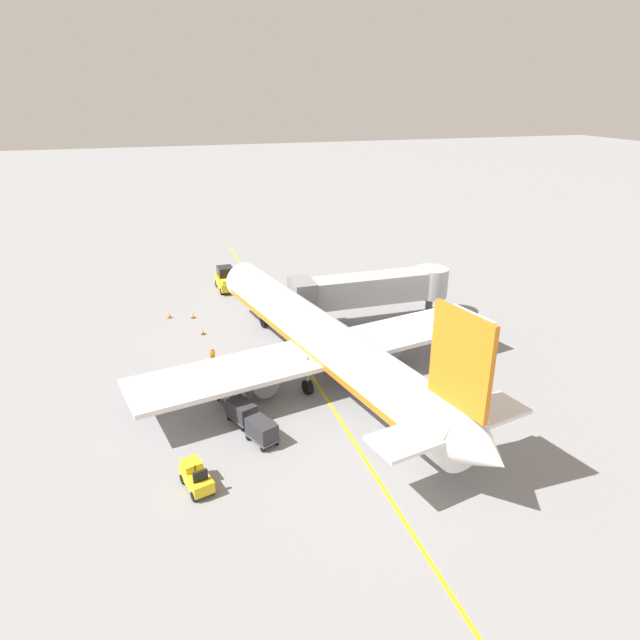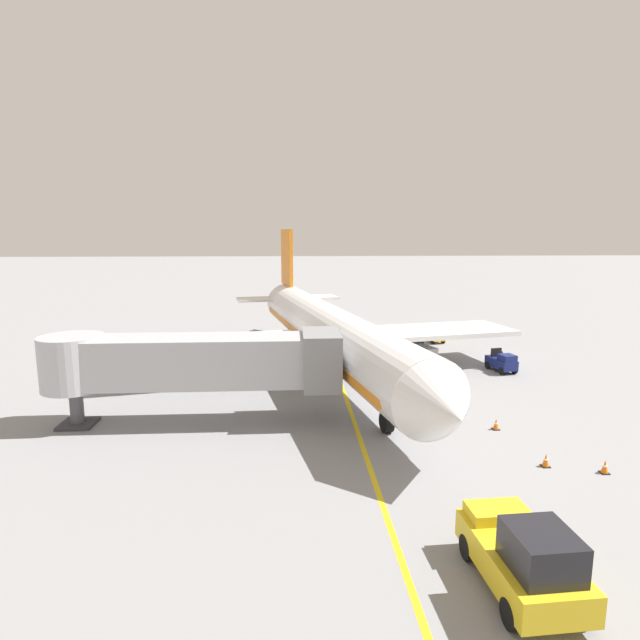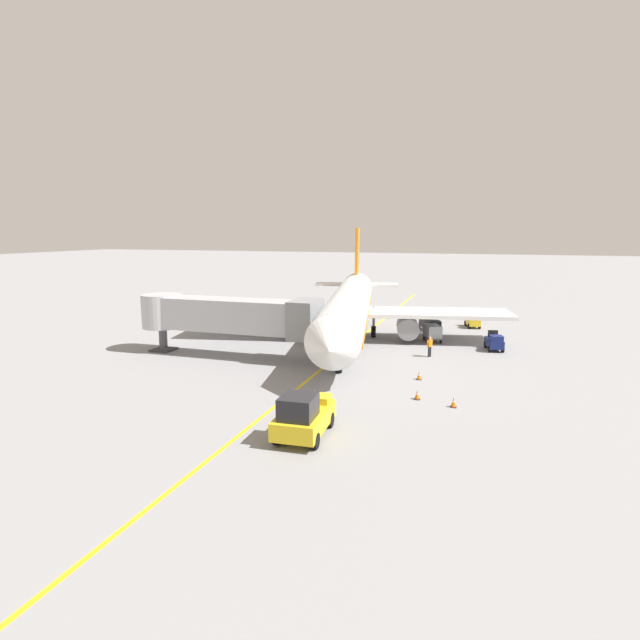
{
  "view_description": "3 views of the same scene",
  "coord_description": "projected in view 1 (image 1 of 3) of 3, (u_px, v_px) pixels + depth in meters",
  "views": [
    {
      "loc": [
        -11.23,
        -38.62,
        21.1
      ],
      "look_at": [
        2.18,
        3.81,
        2.65
      ],
      "focal_mm": 31.36,
      "sensor_mm": 36.0,
      "label": 1
    },
    {
      "loc": [
        3.42,
        34.59,
        10.2
      ],
      "look_at": [
        1.28,
        -1.94,
        3.94
      ],
      "focal_mm": 28.37,
      "sensor_mm": 36.0,
      "label": 2
    },
    {
      "loc": [
        -11.68,
        44.82,
        10.22
      ],
      "look_at": [
        2.82,
        1.32,
        2.26
      ],
      "focal_mm": 28.74,
      "sensor_mm": 36.0,
      "label": 3
    }
  ],
  "objects": [
    {
      "name": "jet_bridge",
      "position": [
        372.0,
        289.0,
        53.32
      ],
      "size": [
        15.84,
        3.5,
        4.98
      ],
      "color": "#A8AAAF",
      "rests_on": "ground"
    },
    {
      "name": "baggage_tug_trailing",
      "position": [
        150.0,
        393.0,
        40.42
      ],
      "size": [
        1.73,
        2.7,
        1.62
      ],
      "color": "navy",
      "rests_on": "ground"
    },
    {
      "name": "baggage_cart_third_in_train",
      "position": [
        262.0,
        430.0,
        35.67
      ],
      "size": [
        2.05,
        2.94,
        1.58
      ],
      "color": "#4C4C51",
      "rests_on": "ground"
    },
    {
      "name": "baggage_cart_second_in_train",
      "position": [
        242.0,
        411.0,
        37.8
      ],
      "size": [
        2.05,
        2.94,
        1.58
      ],
      "color": "#4C4C51",
      "rests_on": "ground"
    },
    {
      "name": "pushback_tractor",
      "position": [
        227.0,
        280.0,
        63.2
      ],
      "size": [
        2.42,
        4.51,
        2.4
      ],
      "color": "gold",
      "rests_on": "ground"
    },
    {
      "name": "baggage_tug_lead",
      "position": [
        196.0,
        477.0,
        31.71
      ],
      "size": [
        1.83,
        2.73,
        1.62
      ],
      "color": "gold",
      "rests_on": "ground"
    },
    {
      "name": "ground_crew_wing_walker",
      "position": [
        213.0,
        356.0,
        45.46
      ],
      "size": [
        0.47,
        0.65,
        1.69
      ],
      "color": "#232328",
      "rests_on": "ground"
    },
    {
      "name": "ground_plane",
      "position": [
        309.0,
        370.0,
        45.23
      ],
      "size": [
        400.0,
        400.0,
        0.0
      ],
      "primitive_type": "plane",
      "color": "gray"
    },
    {
      "name": "baggage_cart_front",
      "position": [
        230.0,
        391.0,
        40.25
      ],
      "size": [
        2.05,
        2.94,
        1.58
      ],
      "color": "#4C4C51",
      "rests_on": "ground"
    },
    {
      "name": "gate_lead_in_line",
      "position": [
        309.0,
        370.0,
        45.23
      ],
      "size": [
        0.24,
        80.0,
        0.01
      ],
      "primitive_type": "cube",
      "color": "gold",
      "rests_on": "ground"
    },
    {
      "name": "parked_airliner",
      "position": [
        323.0,
        340.0,
        43.04
      ],
      "size": [
        30.43,
        37.12,
        10.63
      ],
      "color": "white",
      "rests_on": "ground"
    },
    {
      "name": "safety_cone_nose_right",
      "position": [
        169.0,
        315.0,
        55.52
      ],
      "size": [
        0.36,
        0.36,
        0.59
      ],
      "color": "black",
      "rests_on": "ground"
    },
    {
      "name": "safety_cone_nose_left",
      "position": [
        203.0,
        332.0,
        51.78
      ],
      "size": [
        0.36,
        0.36,
        0.59
      ],
      "color": "black",
      "rests_on": "ground"
    },
    {
      "name": "safety_cone_wing_tip",
      "position": [
        193.0,
        315.0,
        55.47
      ],
      "size": [
        0.36,
        0.36,
        0.59
      ],
      "color": "black",
      "rests_on": "ground"
    }
  ]
}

